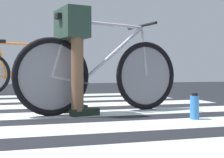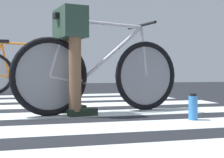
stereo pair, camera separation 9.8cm
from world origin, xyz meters
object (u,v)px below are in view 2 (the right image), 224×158
at_px(cyclist_1_of_2, 70,46).
at_px(water_bottle, 193,108).
at_px(bicycle_1_of_2, 101,73).
at_px(bicycle_2_of_2, 23,72).

xyz_separation_m(cyclist_1_of_2, water_bottle, (0.94, -0.58, -0.53)).
xyz_separation_m(bicycle_1_of_2, bicycle_2_of_2, (-0.79, 2.62, 0.00)).
relative_size(cyclist_1_of_2, water_bottle, 4.38).
bearing_deg(cyclist_1_of_2, bicycle_1_of_2, -0.00).
bearing_deg(bicycle_2_of_2, cyclist_1_of_2, -75.18).
relative_size(cyclist_1_of_2, bicycle_2_of_2, 0.57).
distance_m(cyclist_1_of_2, water_bottle, 1.23).
distance_m(bicycle_1_of_2, cyclist_1_of_2, 0.40).
bearing_deg(bicycle_1_of_2, water_bottle, -57.05).
height_order(bicycle_2_of_2, water_bottle, bicycle_2_of_2).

